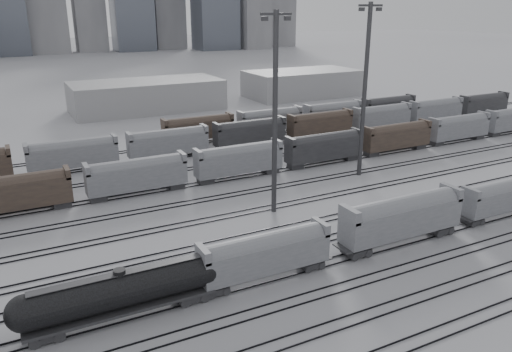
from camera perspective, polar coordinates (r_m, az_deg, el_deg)
name	(u,v)px	position (r m, az deg, el deg)	size (l,w,h in m)	color
ground	(299,276)	(54.34, 4.99, -11.28)	(900.00, 900.00, 0.00)	#A9A9AE
tracks	(231,217)	(68.10, -2.83, -4.65)	(220.00, 71.50, 0.16)	black
tank_car_b	(121,291)	(47.86, -15.15, -12.62)	(19.25, 3.21, 4.76)	#252528
hopper_car_a	(265,253)	(51.95, 1.05, -8.75)	(14.26, 2.83, 5.10)	#252528
hopper_car_b	(402,216)	(61.80, 16.33, -4.39)	(16.40, 3.26, 5.87)	#252528
hopper_car_c	(504,195)	(75.01, 26.45, -1.99)	(13.85, 2.75, 4.95)	#252528
light_mast_c	(275,111)	(65.77, 2.19, 7.46)	(4.29, 0.69, 26.83)	#353537
light_mast_d	(365,88)	(83.19, 12.34, 9.84)	(4.46, 0.71, 27.86)	#353537
bg_string_near	(239,161)	(82.66, -1.97, 1.67)	(151.00, 3.00, 5.60)	gray
bg_string_mid	(250,134)	(100.73, -0.71, 4.84)	(151.00, 3.00, 5.60)	#252528
bg_string_far	(302,118)	(115.93, 5.32, 6.63)	(66.00, 3.00, 5.60)	#4B3B2F
warehouse_mid	(147,96)	(141.05, -12.36, 8.96)	(40.00, 18.00, 8.00)	gray
warehouse_right	(302,83)	(161.07, 5.32, 10.50)	(35.00, 18.00, 8.00)	gray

